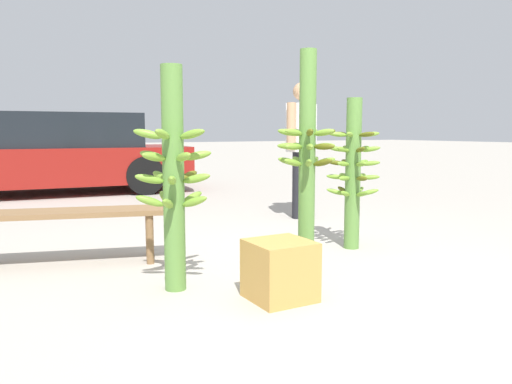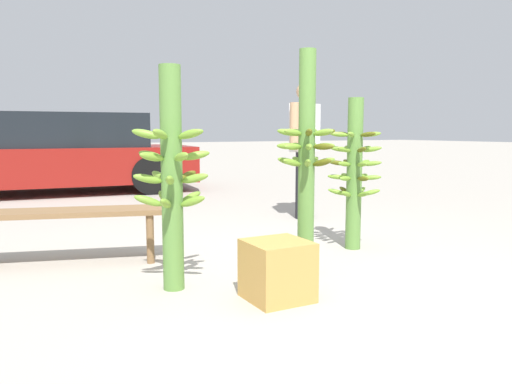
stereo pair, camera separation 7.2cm
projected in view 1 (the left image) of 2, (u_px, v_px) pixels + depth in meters
The scene contains 8 objects.
ground_plane at pixel (305, 277), 3.56m from camera, with size 80.00×80.00×0.00m, color #B2AA9E.
banana_stalk_left at pixel (173, 177), 3.20m from camera, with size 0.50×0.51×1.45m.
banana_stalk_center at pixel (307, 159), 3.60m from camera, with size 0.44×0.43×1.61m.
banana_stalk_right at pixel (353, 171), 4.36m from camera, with size 0.46×0.47×1.32m.
vendor_person at pixel (302, 138), 5.92m from camera, with size 0.62×0.42×1.60m.
market_bench at pixel (69, 219), 3.86m from camera, with size 1.51×0.74×0.43m.
parked_car at pixel (58, 155), 8.33m from camera, with size 4.47×2.26×1.32m.
produce_crate at pixel (280, 270), 3.07m from camera, with size 0.37×0.37×0.37m.
Camera 1 is at (-2.00, -2.84, 1.04)m, focal length 35.00 mm.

